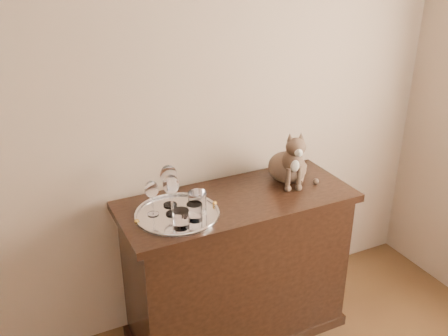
# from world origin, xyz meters

# --- Properties ---
(wall_back) EXTENTS (4.00, 0.10, 2.70)m
(wall_back) POSITION_xyz_m (0.00, 2.25, 1.35)
(wall_back) COLOR #C5A993
(wall_back) RESTS_ON ground
(sideboard) EXTENTS (1.20, 0.50, 0.85)m
(sideboard) POSITION_xyz_m (0.60, 1.94, 0.42)
(sideboard) COLOR black
(sideboard) RESTS_ON ground
(tray) EXTENTS (0.40, 0.40, 0.01)m
(tray) POSITION_xyz_m (0.27, 1.91, 0.85)
(tray) COLOR silver
(tray) RESTS_ON sideboard
(wine_glass_a) EXTENTS (0.07, 0.07, 0.17)m
(wine_glass_a) POSITION_xyz_m (0.16, 1.96, 0.94)
(wine_glass_a) COLOR white
(wine_glass_a) RESTS_ON tray
(wine_glass_b) EXTENTS (0.08, 0.08, 0.21)m
(wine_glass_b) POSITION_xyz_m (0.27, 2.01, 0.96)
(wine_glass_b) COLOR white
(wine_glass_b) RESTS_ON tray
(wine_glass_d) EXTENTS (0.08, 0.08, 0.20)m
(wine_glass_d) POSITION_xyz_m (0.25, 1.92, 0.96)
(wine_glass_d) COLOR white
(wine_glass_d) RESTS_ON tray
(tumbler_a) EXTENTS (0.07, 0.07, 0.08)m
(tumbler_a) POSITION_xyz_m (0.32, 1.83, 0.90)
(tumbler_a) COLOR white
(tumbler_a) RESTS_ON tray
(tumbler_b) EXTENTS (0.08, 0.08, 0.09)m
(tumbler_b) POSITION_xyz_m (0.24, 1.79, 0.90)
(tumbler_b) COLOR white
(tumbler_b) RESTS_ON tray
(tumbler_c) EXTENTS (0.09, 0.09, 0.10)m
(tumbler_c) POSITION_xyz_m (0.36, 1.89, 0.91)
(tumbler_c) COLOR silver
(tumbler_c) RESTS_ON tray
(cat) EXTENTS (0.37, 0.36, 0.31)m
(cat) POSITION_xyz_m (0.93, 2.01, 1.01)
(cat) COLOR brown
(cat) RESTS_ON sideboard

